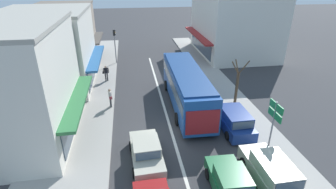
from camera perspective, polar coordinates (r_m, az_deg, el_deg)
The scene contains 18 objects.
ground_plane at distance 18.80m, azimuth 0.89°, elevation -8.55°, with size 140.00×140.00×0.00m, color #353538.
lane_centre_line at distance 22.18m, azimuth -0.83°, elevation -2.83°, with size 0.20×28.00×0.01m, color silver.
sidewalk_left at distance 24.13m, azimuth -17.74°, elevation -1.50°, with size 5.20×44.00×0.14m, color #A39E96.
kerb_right at distance 25.38m, azimuth 12.51°, elevation 0.48°, with size 2.80×44.00×0.12m, color #A39E96.
shopfront_corner_near at distance 19.18m, azimuth -31.17°, elevation 1.48°, with size 8.02×8.93×7.83m.
shopfront_mid_block at distance 27.68m, azimuth -24.54°, elevation 8.85°, with size 8.69×9.16×7.35m.
shopfront_far_end at distance 35.75m, azimuth -21.25°, elevation 12.38°, with size 7.47×7.17×6.92m.
building_right_far at distance 37.16m, azimuth 14.21°, elevation 14.78°, with size 9.98×11.68×8.24m.
city_bus at distance 21.78m, azimuth 4.02°, elevation 2.04°, with size 2.90×10.90×3.23m.
sedan_behind_bus_mid at distance 14.40m, azimuth 13.60°, elevation -18.60°, with size 2.01×4.26×1.47m.
sedan_queue_far_back at distance 16.07m, azimuth -4.73°, elevation -12.45°, with size 2.05×4.28×1.47m.
parked_wagon_kerb_front at distance 15.58m, azimuth 21.56°, elevation -15.51°, with size 1.96×4.51×1.58m.
parked_wagon_kerb_second at distance 19.55m, azimuth 14.03°, elevation -5.37°, with size 1.97×4.52×1.58m.
traffic_light_downstreet at distance 32.60m, azimuth -11.53°, elevation 11.35°, with size 0.33×0.24×4.20m.
directional_road_sign at distance 16.82m, azimuth 22.19°, elevation -4.27°, with size 0.10×1.40×3.60m.
street_tree_right at distance 22.84m, azimuth 14.81°, elevation 2.19°, with size 1.56×1.63×3.87m.
pedestrian_with_handbag_near at distance 27.59m, azimuth -13.37°, elevation 4.71°, with size 0.65×0.33×1.63m.
pedestrian_browsing_midblock at distance 22.12m, azimuth -12.49°, elevation -0.48°, with size 0.34×0.65×1.63m.
Camera 1 is at (-2.67, -15.36, 10.50)m, focal length 28.00 mm.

